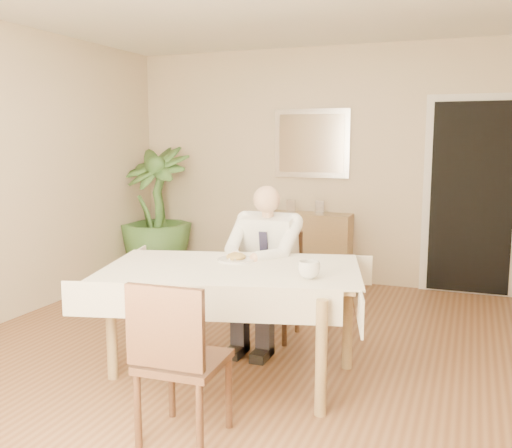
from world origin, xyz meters
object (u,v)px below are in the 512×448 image
at_px(chair_near, 176,354).
at_px(dining_table, 232,279).
at_px(sideboard, 306,248).
at_px(potted_palm, 156,211).
at_px(chair_far, 274,277).
at_px(coffee_mug, 309,270).
at_px(seated_man, 262,259).

bearing_deg(chair_near, dining_table, 93.19).
relative_size(sideboard, potted_palm, 0.65).
bearing_deg(dining_table, sideboard, 80.46).
height_order(chair_far, potted_palm, potted_palm).
bearing_deg(chair_near, coffee_mug, 57.86).
bearing_deg(sideboard, seated_man, -84.58).
bearing_deg(potted_palm, chair_near, -57.75).
height_order(chair_far, sideboard, chair_far).
distance_m(dining_table, potted_palm, 3.10).
xyz_separation_m(chair_far, chair_near, (0.10, -1.83, 0.02)).
height_order(chair_far, seated_man, seated_man).
relative_size(dining_table, chair_far, 2.30).
bearing_deg(sideboard, chair_near, -85.71).
bearing_deg(dining_table, seated_man, 75.69).
xyz_separation_m(chair_far, seated_man, (0.00, -0.28, 0.22)).
xyz_separation_m(dining_table, chair_far, (0.00, 0.88, -0.19)).
height_order(sideboard, potted_palm, potted_palm).
distance_m(dining_table, chair_near, 0.97).
relative_size(seated_man, sideboard, 1.27).
xyz_separation_m(chair_near, sideboard, (-0.31, 3.57, -0.11)).
distance_m(chair_far, seated_man, 0.36).
distance_m(chair_far, chair_near, 1.83).
distance_m(dining_table, sideboard, 2.64).
xyz_separation_m(sideboard, potted_palm, (-1.78, -0.25, 0.36)).
xyz_separation_m(chair_far, potted_palm, (-2.00, 1.49, 0.28)).
xyz_separation_m(chair_near, potted_palm, (-2.10, 3.32, 0.25)).
relative_size(dining_table, coffee_mug, 14.27).
height_order(seated_man, potted_palm, potted_palm).
xyz_separation_m(seated_man, coffee_mug, (0.57, -0.71, 0.12)).
xyz_separation_m(seated_man, potted_palm, (-2.00, 1.77, 0.06)).
relative_size(seated_man, potted_palm, 0.83).
bearing_deg(chair_near, sideboard, 92.48).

